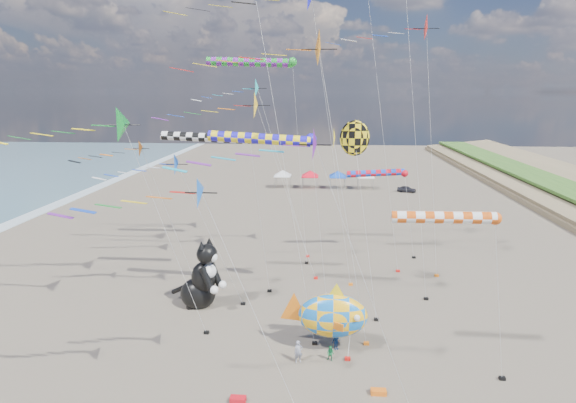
% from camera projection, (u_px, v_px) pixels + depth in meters
% --- Properties ---
extents(delta_kite_0, '(11.26, 1.64, 13.58)m').
position_uv_depth(delta_kite_0, '(181.00, 202.00, 19.87)').
color(delta_kite_0, blue).
rests_on(delta_kite_0, ground).
extents(delta_kite_1, '(10.79, 1.85, 12.81)m').
position_uv_depth(delta_kite_1, '(170.00, 166.00, 34.70)').
color(delta_kite_1, blue).
rests_on(delta_kite_1, ground).
extents(delta_kite_2, '(10.63, 2.11, 18.57)m').
position_uv_depth(delta_kite_2, '(260.00, 91.00, 44.04)').
color(delta_kite_2, '#22CCD6').
rests_on(delta_kite_2, ground).
extents(delta_kite_3, '(9.89, 1.52, 13.52)m').
position_uv_depth(delta_kite_3, '(130.00, 152.00, 36.64)').
color(delta_kite_3, orange).
rests_on(delta_kite_3, ground).
extents(delta_kite_4, '(11.98, 2.46, 20.93)m').
position_uv_depth(delta_kite_4, '(313.00, 52.00, 26.87)').
color(delta_kite_4, orange).
rests_on(delta_kite_4, ground).
extents(delta_kite_5, '(12.71, 2.60, 17.36)m').
position_uv_depth(delta_kite_5, '(264.00, 107.00, 38.72)').
color(delta_kite_5, yellow).
rests_on(delta_kite_5, ground).
extents(delta_kite_7, '(10.74, 1.65, 15.66)m').
position_uv_depth(delta_kite_7, '(316.00, 151.00, 20.87)').
color(delta_kite_7, '#6B1399').
rests_on(delta_kite_7, ground).
extents(delta_kite_8, '(10.77, 2.42, 23.50)m').
position_uv_depth(delta_kite_8, '(414.00, 32.00, 37.76)').
color(delta_kite_8, red).
rests_on(delta_kite_8, ground).
extents(delta_kite_9, '(12.83, 2.54, 16.38)m').
position_uv_depth(delta_kite_9, '(126.00, 127.00, 29.41)').
color(delta_kite_9, '#0F8C2D').
rests_on(delta_kite_9, ground).
extents(windsock_0, '(9.66, 0.83, 20.18)m').
position_uv_depth(windsock_0, '(254.00, 63.00, 41.57)').
color(windsock_0, green).
rests_on(windsock_0, ground).
extents(windsock_1, '(8.96, 0.75, 13.84)m').
position_uv_depth(windsock_1, '(210.00, 138.00, 36.58)').
color(windsock_1, black).
rests_on(windsock_1, ground).
extents(windsock_2, '(9.31, 0.83, 14.15)m').
position_uv_depth(windsock_2, '(265.00, 139.00, 32.98)').
color(windsock_2, '#1D14CD').
rests_on(windsock_2, ground).
extents(windsock_3, '(7.37, 0.73, 10.57)m').
position_uv_depth(windsock_3, '(450.00, 219.00, 25.26)').
color(windsock_3, '#D94F0F').
rests_on(windsock_3, ground).
extents(windsock_4, '(7.52, 0.72, 9.43)m').
position_uv_depth(windsock_4, '(379.00, 174.00, 45.56)').
color(windsock_4, red).
rests_on(windsock_4, ground).
extents(angelfish_kite, '(3.74, 3.02, 15.07)m').
position_uv_depth(angelfish_kite, '(352.00, 140.00, 33.30)').
color(angelfish_kite, yellow).
rests_on(angelfish_kite, ground).
extents(cat_inflatable, '(4.87, 3.71, 5.89)m').
position_uv_depth(cat_inflatable, '(201.00, 272.00, 36.14)').
color(cat_inflatable, black).
rests_on(cat_inflatable, ground).
extents(fish_inflatable, '(6.21, 2.61, 4.98)m').
position_uv_depth(fish_inflatable, '(332.00, 316.00, 29.80)').
color(fish_inflatable, blue).
rests_on(fish_inflatable, ground).
extents(person_adult, '(0.63, 0.51, 1.50)m').
position_uv_depth(person_adult, '(298.00, 352.00, 29.00)').
color(person_adult, gray).
rests_on(person_adult, ground).
extents(child_green, '(0.61, 0.55, 1.03)m').
position_uv_depth(child_green, '(330.00, 354.00, 29.20)').
color(child_green, '#16773E').
rests_on(child_green, ground).
extents(child_blue, '(0.70, 0.60, 1.13)m').
position_uv_depth(child_blue, '(336.00, 342.00, 30.48)').
color(child_blue, '#245093').
rests_on(child_blue, ground).
extents(kite_bag_0, '(0.90, 0.44, 0.30)m').
position_uv_depth(kite_bag_0, '(319.00, 313.00, 35.32)').
color(kite_bag_0, black).
rests_on(kite_bag_0, ground).
extents(kite_bag_1, '(0.90, 0.44, 0.30)m').
position_uv_depth(kite_bag_1, '(238.00, 399.00, 25.40)').
color(kite_bag_1, red).
rests_on(kite_bag_1, ground).
extents(kite_bag_2, '(0.90, 0.44, 0.30)m').
position_uv_depth(kite_bag_2, '(379.00, 392.00, 26.03)').
color(kite_bag_2, orange).
rests_on(kite_bag_2, ground).
extents(tent_row, '(19.20, 4.20, 3.80)m').
position_uv_depth(tent_row, '(324.00, 171.00, 80.93)').
color(tent_row, silver).
rests_on(tent_row, ground).
extents(parked_car, '(3.45, 2.09, 1.10)m').
position_uv_depth(parked_car, '(407.00, 189.00, 78.52)').
color(parked_car, '#26262D').
rests_on(parked_car, ground).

